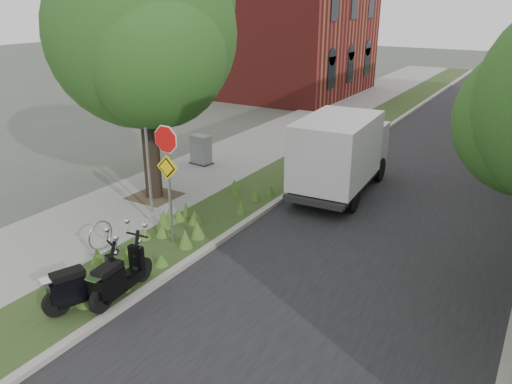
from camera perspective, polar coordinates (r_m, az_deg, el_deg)
ground at (r=11.96m, az=-6.09°, el=-8.97°), size 120.00×120.00×0.00m
sidewalk_near at (r=21.85m, az=0.76°, el=5.51°), size 3.50×60.00×0.12m
verge at (r=20.65m, az=7.37°, el=4.39°), size 2.00×60.00×0.12m
kerb_near at (r=20.29m, az=9.95°, el=3.95°), size 0.20×60.00×0.13m
road at (r=19.40m, az=19.56°, el=2.02°), size 7.00×60.00×0.01m
street_tree_main at (r=15.23m, az=-12.89°, el=16.27°), size 6.21×5.54×7.66m
bare_post at (r=14.35m, az=-12.36°, el=5.09°), size 0.08×0.08×4.00m
bike_hoop at (r=13.03m, az=-17.36°, el=-4.76°), size 0.06×0.78×0.77m
sign_assembly at (r=12.26m, az=-10.11°, el=3.49°), size 0.94×0.08×3.22m
brick_building at (r=34.12m, az=3.56°, el=18.25°), size 9.40×10.40×8.30m
scooter_near at (r=10.81m, az=-15.78°, el=-9.87°), size 0.51×1.89×0.90m
scooter_far at (r=10.81m, az=-19.64°, el=-10.38°), size 0.86×1.79×0.89m
box_truck at (r=16.26m, az=9.69°, el=4.70°), size 2.22×5.01×2.21m
utility_cabinet at (r=18.99m, az=-6.32°, el=4.78°), size 0.88×0.64×1.10m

